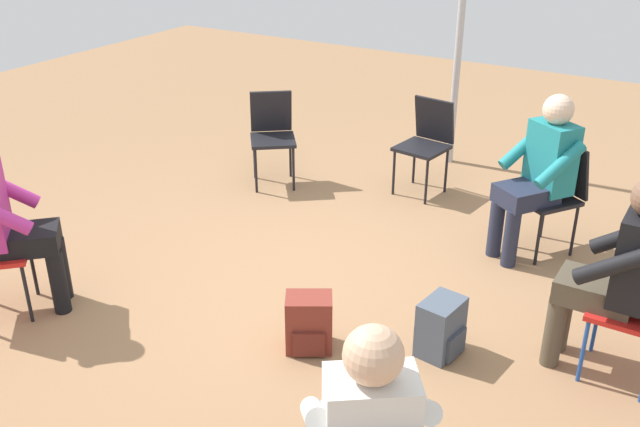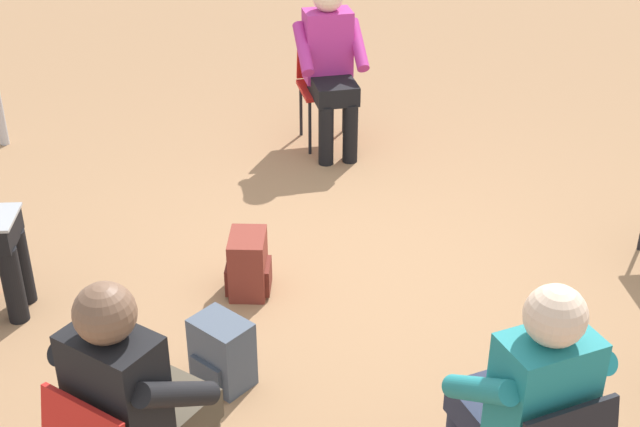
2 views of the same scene
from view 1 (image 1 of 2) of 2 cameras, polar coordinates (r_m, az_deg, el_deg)
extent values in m
plane|color=#99704C|center=(5.01, -1.67, -6.19)|extent=(14.00, 14.00, 0.00)
cube|color=black|center=(5.59, 17.56, 1.11)|extent=(0.56, 0.56, 0.03)
cylinder|color=black|center=(5.46, 17.06, -2.01)|extent=(0.02, 0.02, 0.42)
cylinder|color=black|center=(5.69, 14.87, -0.58)|extent=(0.02, 0.02, 0.42)
cylinder|color=black|center=(5.68, 19.66, -1.31)|extent=(0.02, 0.02, 0.42)
cylinder|color=black|center=(5.90, 17.45, 0.03)|extent=(0.02, 0.02, 0.42)
cube|color=black|center=(5.63, 19.30, 3.43)|extent=(0.29, 0.37, 0.40)
cube|color=black|center=(6.40, 8.13, 5.20)|extent=(0.45, 0.45, 0.03)
cylinder|color=black|center=(6.27, 8.51, 2.51)|extent=(0.02, 0.02, 0.42)
cylinder|color=black|center=(6.43, 5.92, 3.27)|extent=(0.02, 0.02, 0.42)
cylinder|color=black|center=(6.54, 10.06, 3.40)|extent=(0.02, 0.02, 0.42)
cylinder|color=black|center=(6.70, 7.54, 4.12)|extent=(0.02, 0.02, 0.42)
cube|color=black|center=(6.49, 9.14, 7.42)|extent=(0.15, 0.39, 0.40)
cube|color=red|center=(4.35, 23.42, -7.22)|extent=(0.40, 0.40, 0.03)
cylinder|color=#1E4799|center=(4.34, 20.30, -10.27)|extent=(0.02, 0.02, 0.42)
cylinder|color=#1E4799|center=(4.62, 21.24, -8.06)|extent=(0.02, 0.02, 0.42)
cube|color=black|center=(6.54, -3.79, 5.87)|extent=(0.56, 0.56, 0.03)
cylinder|color=black|center=(6.48, -2.14, 3.56)|extent=(0.02, 0.02, 0.42)
cylinder|color=black|center=(6.46, -5.15, 3.41)|extent=(0.02, 0.02, 0.42)
cylinder|color=black|center=(6.79, -2.38, 4.63)|extent=(0.02, 0.02, 0.42)
cylinder|color=black|center=(6.78, -5.26, 4.49)|extent=(0.02, 0.02, 0.42)
cube|color=black|center=(6.66, -3.94, 8.16)|extent=(0.31, 0.36, 0.40)
cylinder|color=black|center=(5.24, -21.97, -4.05)|extent=(0.02, 0.02, 0.42)
cylinder|color=black|center=(4.95, -22.39, -5.95)|extent=(0.02, 0.02, 0.42)
sphere|color=#DBAD89|center=(2.52, 4.29, -11.23)|extent=(0.22, 0.22, 0.22)
cylinder|color=silver|center=(2.79, -0.47, -15.71)|extent=(0.37, 0.30, 0.31)
cylinder|color=silver|center=(2.84, 7.88, -15.12)|extent=(0.37, 0.30, 0.31)
cube|color=#9EA0A5|center=(3.10, 3.09, -15.94)|extent=(0.35, 0.37, 0.02)
cube|color=#B2D1F2|center=(2.94, 3.43, -15.78)|extent=(0.22, 0.27, 0.20)
cylinder|color=#4C4233|center=(4.42, 18.20, -8.96)|extent=(0.11, 0.11, 0.45)
cylinder|color=#4C4233|center=(4.57, 18.78, -7.83)|extent=(0.11, 0.11, 0.45)
cube|color=#4C4233|center=(4.33, 21.16, -5.79)|extent=(0.30, 0.42, 0.14)
cube|color=black|center=(4.19, 24.21, -3.35)|extent=(0.34, 0.22, 0.52)
cylinder|color=black|center=(4.01, 22.43, -3.90)|extent=(0.09, 0.40, 0.31)
cylinder|color=black|center=(4.37, 23.42, -1.64)|extent=(0.09, 0.40, 0.31)
cylinder|color=black|center=(5.14, -20.04, -4.14)|extent=(0.11, 0.11, 0.45)
cylinder|color=black|center=(4.98, -20.20, -5.15)|extent=(0.11, 0.11, 0.45)
cube|color=black|center=(4.95, -22.53, -1.96)|extent=(0.51, 0.51, 0.14)
cylinder|color=#B22D84|center=(5.04, -23.80, 1.86)|extent=(0.34, 0.34, 0.31)
cylinder|color=#23283D|center=(5.40, 15.03, -1.92)|extent=(0.11, 0.11, 0.45)
cylinder|color=#23283D|center=(5.52, 13.88, -1.14)|extent=(0.11, 0.11, 0.45)
cube|color=#23283D|center=(5.44, 16.16, 1.50)|extent=(0.52, 0.48, 0.14)
cube|color=teal|center=(5.46, 18.02, 4.31)|extent=(0.37, 0.40, 0.52)
sphere|color=beige|center=(5.35, 18.54, 7.89)|extent=(0.22, 0.22, 0.22)
cylinder|color=teal|center=(5.26, 18.66, 3.68)|extent=(0.38, 0.30, 0.31)
cylinder|color=teal|center=(5.53, 15.92, 5.13)|extent=(0.38, 0.30, 0.31)
cube|color=#475160|center=(4.38, 9.62, -8.93)|extent=(0.31, 0.24, 0.36)
cube|color=#39414D|center=(4.43, 9.55, -9.80)|extent=(0.23, 0.28, 0.16)
cube|color=maroon|center=(4.36, -0.89, -8.71)|extent=(0.32, 0.34, 0.36)
cube|color=maroon|center=(4.41, -0.88, -9.58)|extent=(0.32, 0.30, 0.16)
cylinder|color=#B2B2B7|center=(7.00, 11.13, 14.12)|extent=(0.07, 0.07, 2.60)
camera|label=2|loc=(5.85, 48.86, 20.25)|focal=50.00mm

